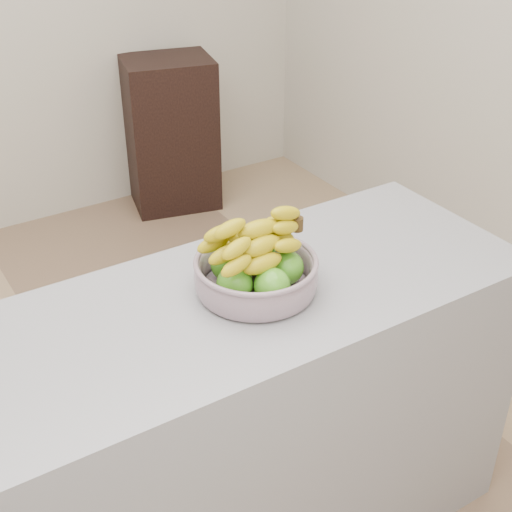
# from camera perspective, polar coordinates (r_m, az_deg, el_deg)

# --- Properties ---
(ground) EXTENTS (4.00, 4.00, 0.00)m
(ground) POSITION_cam_1_polar(r_m,az_deg,el_deg) (2.58, -10.39, -17.01)
(ground) COLOR tan
(ground) RESTS_ON ground
(counter) EXTENTS (2.00, 0.60, 0.90)m
(counter) POSITION_cam_1_polar(r_m,az_deg,el_deg) (1.99, -6.92, -15.90)
(counter) COLOR gray
(counter) RESTS_ON ground
(cabinet) EXTENTS (0.55, 0.48, 0.85)m
(cabinet) POSITION_cam_1_polar(r_m,az_deg,el_deg) (4.08, -6.79, 9.68)
(cabinet) COLOR black
(cabinet) RESTS_ON ground
(fruit_bowl) EXTENTS (0.31, 0.31, 0.20)m
(fruit_bowl) POSITION_cam_1_polar(r_m,az_deg,el_deg) (1.76, -0.01, -1.09)
(fruit_bowl) COLOR #ABBDCD
(fruit_bowl) RESTS_ON counter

